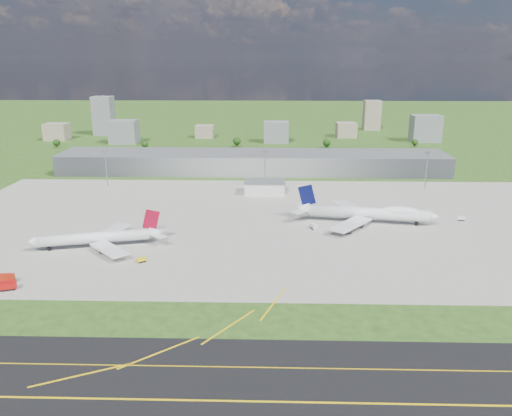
{
  "coord_description": "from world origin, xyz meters",
  "views": [
    {
      "loc": [
        12.87,
        -220.23,
        86.24
      ],
      "look_at": [
        5.96,
        35.98,
        9.0
      ],
      "focal_mm": 35.0,
      "sensor_mm": 36.0,
      "label": 1
    }
  ],
  "objects_px": {
    "fire_truck": "(3,279)",
    "crash_tender": "(8,286)",
    "van_white_far": "(461,218)",
    "tug_yellow": "(141,260)",
    "airliner_red_twin": "(99,238)",
    "van_white_near": "(314,226)",
    "airliner_blue_quad": "(368,213)"
  },
  "relations": [
    {
      "from": "airliner_red_twin",
      "to": "van_white_near",
      "type": "distance_m",
      "value": 107.93
    },
    {
      "from": "airliner_red_twin",
      "to": "fire_truck",
      "type": "distance_m",
      "value": 47.92
    },
    {
      "from": "van_white_far",
      "to": "crash_tender",
      "type": "bearing_deg",
      "value": -148.72
    },
    {
      "from": "airliner_red_twin",
      "to": "crash_tender",
      "type": "bearing_deg",
      "value": 52.33
    },
    {
      "from": "airliner_red_twin",
      "to": "fire_truck",
      "type": "bearing_deg",
      "value": 44.15
    },
    {
      "from": "airliner_blue_quad",
      "to": "fire_truck",
      "type": "xyz_separation_m",
      "value": [
        -159.5,
        -80.44,
        -3.82
      ]
    },
    {
      "from": "tug_yellow",
      "to": "van_white_far",
      "type": "relative_size",
      "value": 0.95
    },
    {
      "from": "tug_yellow",
      "to": "van_white_near",
      "type": "relative_size",
      "value": 0.82
    },
    {
      "from": "airliner_red_twin",
      "to": "van_white_far",
      "type": "xyz_separation_m",
      "value": [
        186.52,
        45.34,
        -3.4
      ]
    },
    {
      "from": "van_white_far",
      "to": "van_white_near",
      "type": "bearing_deg",
      "value": -161.51
    },
    {
      "from": "tug_yellow",
      "to": "van_white_far",
      "type": "xyz_separation_m",
      "value": [
        162.16,
        63.16,
        0.2
      ]
    },
    {
      "from": "crash_tender",
      "to": "tug_yellow",
      "type": "height_order",
      "value": "crash_tender"
    },
    {
      "from": "airliner_blue_quad",
      "to": "crash_tender",
      "type": "bearing_deg",
      "value": -141.96
    },
    {
      "from": "van_white_near",
      "to": "van_white_far",
      "type": "height_order",
      "value": "van_white_near"
    },
    {
      "from": "airliner_red_twin",
      "to": "crash_tender",
      "type": "distance_m",
      "value": 50.95
    },
    {
      "from": "crash_tender",
      "to": "airliner_red_twin",
      "type": "bearing_deg",
      "value": 46.74
    },
    {
      "from": "fire_truck",
      "to": "crash_tender",
      "type": "bearing_deg",
      "value": -56.72
    },
    {
      "from": "crash_tender",
      "to": "van_white_far",
      "type": "relative_size",
      "value": 1.43
    },
    {
      "from": "fire_truck",
      "to": "van_white_near",
      "type": "relative_size",
      "value": 1.51
    },
    {
      "from": "tug_yellow",
      "to": "crash_tender",
      "type": "bearing_deg",
      "value": 177.86
    },
    {
      "from": "airliner_red_twin",
      "to": "van_white_near",
      "type": "height_order",
      "value": "airliner_red_twin"
    },
    {
      "from": "airliner_blue_quad",
      "to": "tug_yellow",
      "type": "distance_m",
      "value": 124.11
    },
    {
      "from": "van_white_near",
      "to": "fire_truck",
      "type": "bearing_deg",
      "value": 96.89
    },
    {
      "from": "airliner_red_twin",
      "to": "crash_tender",
      "type": "xyz_separation_m",
      "value": [
        -20.53,
        -46.54,
        -2.96
      ]
    },
    {
      "from": "crash_tender",
      "to": "tug_yellow",
      "type": "distance_m",
      "value": 53.3
    },
    {
      "from": "van_white_far",
      "to": "airliner_red_twin",
      "type": "bearing_deg",
      "value": -158.99
    },
    {
      "from": "fire_truck",
      "to": "crash_tender",
      "type": "xyz_separation_m",
      "value": [
        4.81,
        -5.96,
        -0.15
      ]
    },
    {
      "from": "airliner_blue_quad",
      "to": "van_white_near",
      "type": "bearing_deg",
      "value": -151.52
    },
    {
      "from": "airliner_blue_quad",
      "to": "crash_tender",
      "type": "distance_m",
      "value": 177.23
    },
    {
      "from": "crash_tender",
      "to": "van_white_near",
      "type": "xyz_separation_m",
      "value": [
        124.42,
        75.61,
        -0.34
      ]
    },
    {
      "from": "airliner_blue_quad",
      "to": "tug_yellow",
      "type": "xyz_separation_m",
      "value": [
        -109.8,
        -57.68,
        -4.61
      ]
    },
    {
      "from": "fire_truck",
      "to": "airliner_red_twin",
      "type": "bearing_deg",
      "value": 52.4
    }
  ]
}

